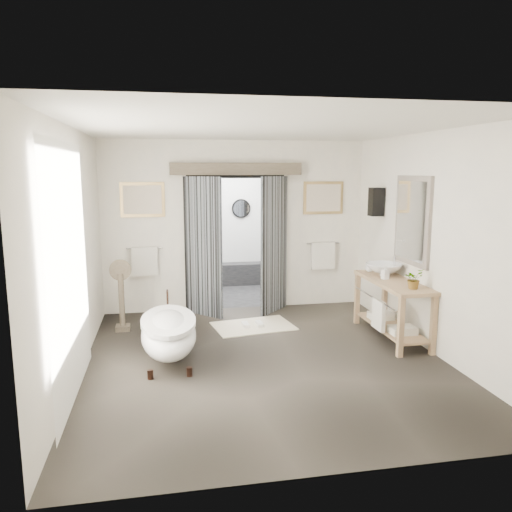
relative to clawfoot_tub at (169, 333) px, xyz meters
name	(u,v)px	position (x,y,z in m)	size (l,w,h in m)	color
ground_plane	(265,360)	(1.20, -0.20, -0.37)	(5.00, 5.00, 0.00)	#453E36
room_shell	(264,216)	(1.16, -0.31, 1.49)	(4.52, 5.02, 2.91)	silver
shower_room	(226,245)	(1.20, 3.79, 0.54)	(2.22, 2.01, 2.51)	black
back_wall_dressing	(237,221)	(1.20, 2.11, 1.20)	(3.82, 0.71, 2.52)	black
clawfoot_tub	(169,333)	(0.00, 0.00, 0.00)	(0.69, 1.54, 0.75)	black
vanity	(391,304)	(3.15, 0.30, 0.14)	(0.57, 1.60, 0.85)	tan
pedestal_mirror	(122,300)	(-0.68, 1.37, 0.10)	(0.32, 0.21, 1.09)	brown
rug	(253,326)	(1.30, 1.18, -0.36)	(1.20, 0.80, 0.01)	beige
slippers	(252,324)	(1.29, 1.19, -0.33)	(0.32, 0.24, 0.05)	silver
basin	(384,270)	(3.18, 0.64, 0.58)	(0.53, 0.53, 0.18)	white
plant	(414,279)	(3.21, -0.21, 0.62)	(0.24, 0.21, 0.27)	gray
soap_bottle_a	(385,273)	(3.09, 0.41, 0.58)	(0.09, 0.09, 0.19)	gray
soap_bottle_b	(370,266)	(3.10, 0.97, 0.57)	(0.14, 0.14, 0.17)	gray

